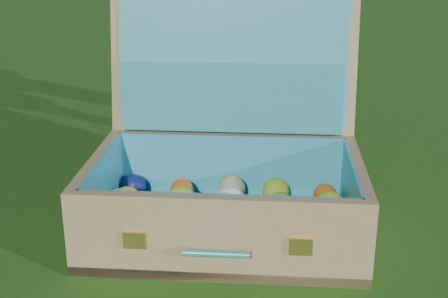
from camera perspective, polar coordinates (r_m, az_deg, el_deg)
ground at (r=1.37m, az=-2.47°, el=-9.96°), size 60.00×60.00×0.00m
suitcase at (r=1.47m, az=0.21°, el=-0.63°), size 0.67×0.58×0.59m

